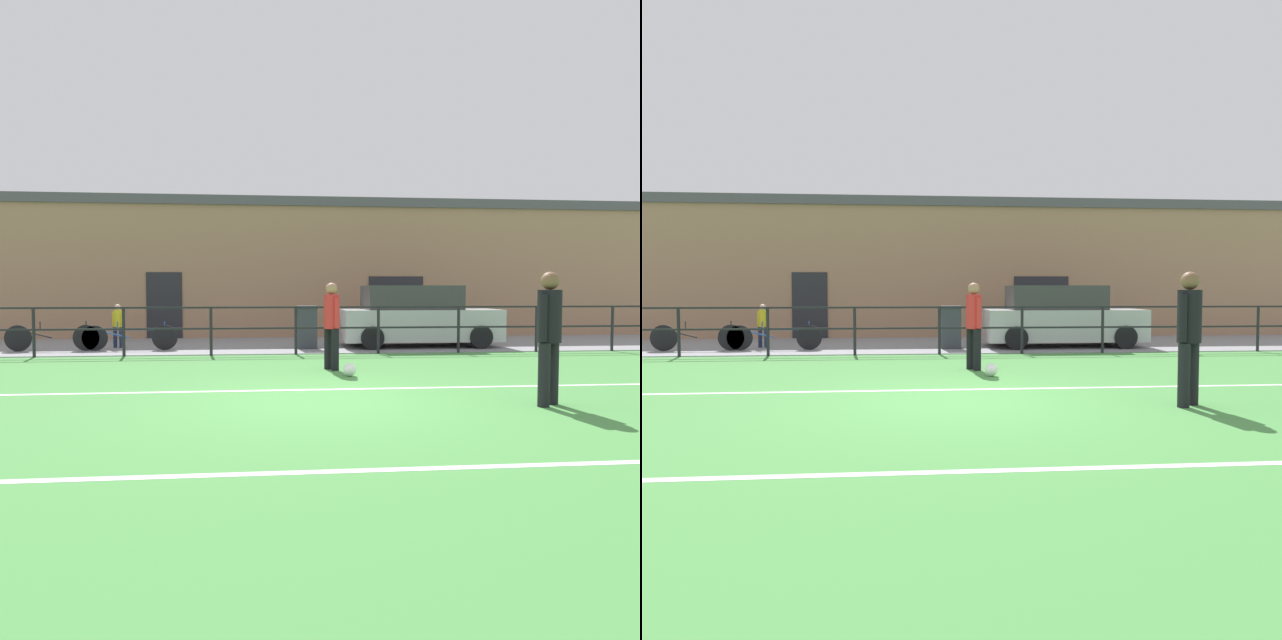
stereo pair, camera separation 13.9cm
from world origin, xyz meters
TOP-DOWN VIEW (x-y plane):
  - ground at (0.00, 0.00)m, footprint 60.00×44.00m
  - field_line_touchline at (0.00, 0.93)m, footprint 36.00×0.11m
  - field_line_hash at (0.00, -3.22)m, footprint 36.00×0.11m
  - pavement_strip at (0.00, 8.50)m, footprint 48.00×5.00m
  - perimeter_fence at (0.00, 6.00)m, footprint 36.07×0.07m
  - clubhouse_facade at (-0.00, 12.20)m, footprint 28.00×2.56m
  - player_goalkeeper at (2.96, -0.64)m, footprint 0.40×0.35m
  - player_striker at (0.51, 3.19)m, footprint 0.29×0.42m
  - soccer_ball_match at (0.73, 2.29)m, footprint 0.23×0.23m
  - spectator_child at (-4.57, 7.93)m, footprint 0.31×0.20m
  - parked_car_red at (3.37, 7.58)m, footprint 4.21×1.85m
  - bicycle_parked_0 at (-4.12, 7.20)m, footprint 2.35×0.04m
  - bicycle_parked_1 at (-6.00, 7.20)m, footprint 2.28×0.04m
  - trash_bin_0 at (0.37, 7.27)m, footprint 0.53×0.45m

SIDE VIEW (x-z plane):
  - ground at x=0.00m, z-range -0.04..0.00m
  - field_line_touchline at x=0.00m, z-range 0.00..0.00m
  - field_line_hash at x=0.00m, z-range 0.00..0.00m
  - pavement_strip at x=0.00m, z-range 0.00..0.02m
  - soccer_ball_match at x=0.73m, z-range 0.00..0.23m
  - bicycle_parked_0 at x=-4.12m, z-range -0.01..0.72m
  - bicycle_parked_1 at x=-6.00m, z-range -0.01..0.74m
  - trash_bin_0 at x=0.37m, z-range 0.02..1.14m
  - spectator_child at x=-4.57m, z-range 0.10..1.25m
  - perimeter_fence at x=0.00m, z-range 0.17..1.32m
  - parked_car_red at x=3.37m, z-range -0.03..1.61m
  - player_striker at x=0.51m, z-range 0.11..1.79m
  - player_goalkeeper at x=2.96m, z-range 0.12..1.90m
  - clubhouse_facade at x=0.00m, z-range 0.01..4.54m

